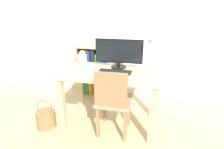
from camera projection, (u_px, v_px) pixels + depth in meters
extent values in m
plane|color=#CCB284|center=(110.00, 122.00, 2.55)|extent=(10.00, 10.00, 0.00)
cube|color=white|center=(124.00, 18.00, 3.00)|extent=(8.00, 0.05, 2.60)
cube|color=#D8BC8C|center=(110.00, 73.00, 2.31)|extent=(1.19, 0.69, 0.03)
cube|color=#D8BC8C|center=(62.00, 105.00, 2.28)|extent=(0.07, 0.07, 0.69)
cube|color=#D8BC8C|center=(152.00, 116.00, 2.06)|extent=(0.07, 0.07, 0.69)
cube|color=#D8BC8C|center=(80.00, 87.00, 2.81)|extent=(0.07, 0.07, 0.69)
cube|color=#D8BC8C|center=(153.00, 93.00, 2.59)|extent=(0.07, 0.07, 0.69)
cylinder|color=black|center=(119.00, 67.00, 2.46)|extent=(0.20, 0.20, 0.02)
cylinder|color=black|center=(119.00, 64.00, 2.45)|extent=(0.04, 0.04, 0.06)
cube|color=black|center=(119.00, 51.00, 2.39)|extent=(0.62, 0.02, 0.31)
cube|color=black|center=(119.00, 51.00, 2.39)|extent=(0.59, 0.03, 0.28)
cube|color=black|center=(115.00, 72.00, 2.28)|extent=(0.40, 0.15, 0.02)
cylinder|color=silver|center=(82.00, 61.00, 2.46)|extent=(0.12, 0.12, 0.16)
sphere|color=silver|center=(82.00, 53.00, 2.42)|extent=(0.07, 0.07, 0.07)
cylinder|color=#B7B7BC|center=(149.00, 70.00, 2.34)|extent=(0.10, 0.10, 0.02)
cylinder|color=#B7B7BC|center=(150.00, 54.00, 2.27)|extent=(0.02, 0.02, 0.38)
cylinder|color=#B7B7BC|center=(151.00, 39.00, 2.16)|extent=(0.01, 0.10, 0.01)
cone|color=#B7B7BC|center=(151.00, 42.00, 2.12)|extent=(0.08, 0.08, 0.06)
cube|color=#9E937F|center=(114.00, 101.00, 2.23)|extent=(0.40, 0.40, 0.04)
cube|color=#9E754C|center=(111.00, 90.00, 1.99)|extent=(0.36, 0.03, 0.40)
cube|color=#9E754C|center=(98.00, 122.00, 2.19)|extent=(0.04, 0.04, 0.40)
cube|color=#9E754C|center=(125.00, 126.00, 2.13)|extent=(0.04, 0.04, 0.40)
cube|color=#9E754C|center=(105.00, 108.00, 2.49)|extent=(0.04, 0.04, 0.40)
cube|color=#9E754C|center=(129.00, 111.00, 2.43)|extent=(0.04, 0.04, 0.40)
cube|color=tan|center=(80.00, 70.00, 3.28)|extent=(0.02, 0.28, 0.86)
cube|color=tan|center=(122.00, 73.00, 3.13)|extent=(0.02, 0.28, 0.86)
cube|color=tan|center=(101.00, 94.00, 3.35)|extent=(0.76, 0.28, 0.02)
cube|color=tan|center=(100.00, 47.00, 3.06)|extent=(0.76, 0.28, 0.02)
cube|color=tan|center=(101.00, 71.00, 3.21)|extent=(0.73, 0.28, 0.02)
cube|color=black|center=(83.00, 83.00, 3.36)|extent=(0.04, 0.24, 0.31)
cube|color=#2D7F38|center=(86.00, 84.00, 3.36)|extent=(0.04, 0.24, 0.28)
cube|color=#2D7F38|center=(89.00, 84.00, 3.34)|extent=(0.06, 0.24, 0.29)
cube|color=orange|center=(92.00, 85.00, 3.33)|extent=(0.05, 0.24, 0.28)
cube|color=navy|center=(83.00, 61.00, 3.21)|extent=(0.07, 0.24, 0.33)
cube|color=orange|center=(87.00, 60.00, 3.19)|extent=(0.05, 0.24, 0.36)
cube|color=navy|center=(90.00, 60.00, 3.18)|extent=(0.05, 0.24, 0.36)
cube|color=black|center=(94.00, 60.00, 3.16)|extent=(0.05, 0.24, 0.38)
cube|color=#2D7F38|center=(99.00, 62.00, 3.16)|extent=(0.07, 0.24, 0.31)
cube|color=navy|center=(103.00, 62.00, 3.13)|extent=(0.07, 0.24, 0.34)
cylinder|color=#997547|center=(46.00, 119.00, 2.42)|extent=(0.24, 0.24, 0.22)
torus|color=#997547|center=(44.00, 107.00, 2.36)|extent=(0.21, 0.02, 0.21)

